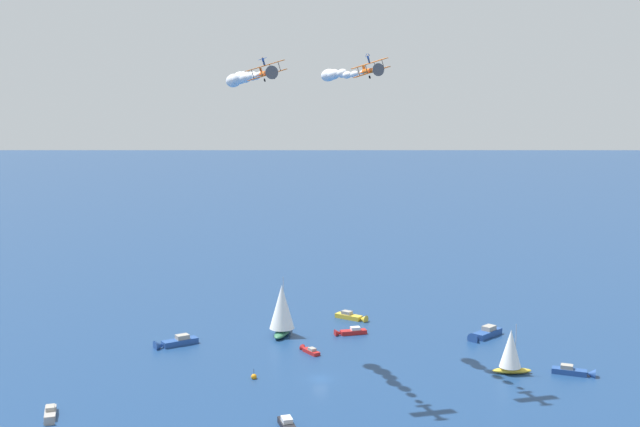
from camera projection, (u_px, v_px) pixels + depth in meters
The scene contains 17 objects.
ground_plane at pixel (320, 379), 142.36m from camera, with size 2000.00×2000.00×0.00m, color navy.
motorboat_near_centre at pixel (349, 332), 170.76m from camera, with size 7.42×5.00×2.14m.
motorboat_inshore at pixel (484, 334), 168.26m from camera, with size 7.72×10.15×2.99m.
motorboat_offshore at pixel (50, 415), 124.08m from camera, with size 4.90×6.88×2.00m.
sailboat_trailing at pixel (282, 310), 169.23m from camera, with size 5.62×10.21×13.16m.
sailboat_ahead at pixel (511, 351), 144.87m from camera, with size 7.83×4.92×9.74m.
motorboat_outer_ring_a at pixel (309, 350), 157.93m from camera, with size 5.16×5.05×1.67m.
motorboat_outer_ring_b at pixel (174, 342), 162.45m from camera, with size 8.51×8.43×2.76m.
motorboat_outer_ring_c at pixel (575, 372), 144.50m from camera, with size 8.20×3.30×2.32m.
motorboat_outer_ring_d at pixel (353, 317), 183.04m from camera, with size 8.51×5.21×2.42m.
marker_buoy at pixel (254, 377), 142.40m from camera, with size 1.10×1.10×2.10m.
biplane_lead at pixel (371, 70), 137.75m from camera, with size 6.96×7.04×3.92m.
wingwalker_lead at pixel (368, 58), 137.24m from camera, with size 0.88×0.60×1.78m.
smoke_trail_lead at pixel (335, 75), 154.16m from camera, with size 12.94×17.14×3.30m.
biplane_wingman at pixel (267, 72), 131.45m from camera, with size 6.96×7.04×3.92m.
wingwalker_wingman at pixel (263, 60), 130.95m from camera, with size 1.29×0.85×1.51m.
smoke_trail_wingman at pixel (242, 78), 149.21m from camera, with size 14.07×20.03×3.77m.
Camera 1 is at (-28.50, 133.94, 49.91)m, focal length 42.39 mm.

